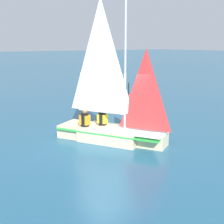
% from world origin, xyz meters
% --- Properties ---
extents(ground_plane, '(260.00, 260.00, 0.00)m').
position_xyz_m(ground_plane, '(0.00, 0.00, 0.00)').
color(ground_plane, '#235675').
extents(sailboat_main, '(3.15, 4.14, 5.22)m').
position_xyz_m(sailboat_main, '(-0.01, 0.03, 0.70)').
color(sailboat_main, beige).
rests_on(sailboat_main, ground_plane).
extents(sailor_helm, '(0.41, 0.42, 1.16)m').
position_xyz_m(sailor_helm, '(-0.04, 0.57, 0.63)').
color(sailor_helm, black).
rests_on(sailor_helm, ground_plane).
extents(sailor_crew, '(0.41, 0.42, 1.16)m').
position_xyz_m(sailor_crew, '(-0.69, 0.78, 0.63)').
color(sailor_crew, black).
rests_on(sailor_crew, ground_plane).
extents(buoy_marker, '(0.51, 0.51, 1.24)m').
position_xyz_m(buoy_marker, '(5.49, 5.93, 0.19)').
color(buoy_marker, red).
rests_on(buoy_marker, ground_plane).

